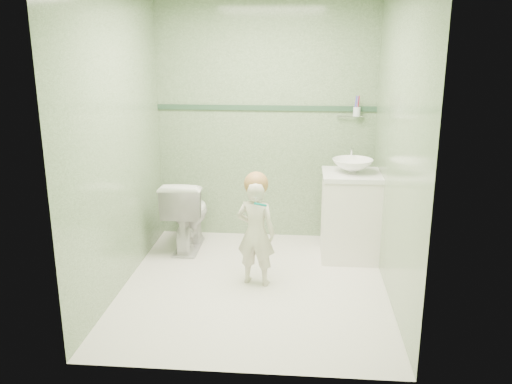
{
  "coord_description": "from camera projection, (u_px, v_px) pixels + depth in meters",
  "views": [
    {
      "loc": [
        0.37,
        -4.15,
        2.0
      ],
      "look_at": [
        0.0,
        0.15,
        0.78
      ],
      "focal_mm": 37.69,
      "sensor_mm": 36.0,
      "label": 1
    }
  ],
  "objects": [
    {
      "name": "counter",
      "position": [
        352.0,
        175.0,
        4.93
      ],
      "size": [
        0.54,
        0.52,
        0.04
      ],
      "primitive_type": "cube",
      "color": "white",
      "rests_on": "vanity"
    },
    {
      "name": "faucet",
      "position": [
        351.0,
        153.0,
        5.07
      ],
      "size": [
        0.03,
        0.13,
        0.18
      ],
      "color": "silver",
      "rests_on": "counter"
    },
    {
      "name": "trim_stripe",
      "position": [
        265.0,
        108.0,
        5.37
      ],
      "size": [
        2.2,
        0.02,
        0.05
      ],
      "primitive_type": "cube",
      "color": "#2D4E38",
      "rests_on": "room_shell"
    },
    {
      "name": "vanity",
      "position": [
        350.0,
        217.0,
        5.05
      ],
      "size": [
        0.52,
        0.5,
        0.8
      ],
      "primitive_type": "cube",
      "color": "white",
      "rests_on": "ground"
    },
    {
      "name": "room_shell",
      "position": [
        254.0,
        146.0,
        4.23
      ],
      "size": [
        2.5,
        2.54,
        2.4
      ],
      "color": "gray",
      "rests_on": "ground"
    },
    {
      "name": "toilet",
      "position": [
        187.0,
        214.0,
        5.28
      ],
      "size": [
        0.4,
        0.7,
        0.71
      ],
      "primitive_type": "imported",
      "rotation": [
        0.0,
        0.0,
        3.14
      ],
      "color": "white",
      "rests_on": "ground"
    },
    {
      "name": "cup_holder",
      "position": [
        356.0,
        111.0,
        5.25
      ],
      "size": [
        0.26,
        0.07,
        0.21
      ],
      "color": "silver",
      "rests_on": "room_shell"
    },
    {
      "name": "basin",
      "position": [
        353.0,
        166.0,
        4.91
      ],
      "size": [
        0.37,
        0.37,
        0.13
      ],
      "primitive_type": "imported",
      "color": "white",
      "rests_on": "counter"
    },
    {
      "name": "teal_toothbrush",
      "position": [
        260.0,
        204.0,
        4.26
      ],
      "size": [
        0.11,
        0.14,
        0.08
      ],
      "color": "#057E7B",
      "rests_on": "toddler"
    },
    {
      "name": "toddler",
      "position": [
        256.0,
        233.0,
        4.48
      ],
      "size": [
        0.37,
        0.28,
        0.91
      ],
      "primitive_type": "imported",
      "rotation": [
        0.0,
        0.0,
        2.92
      ],
      "color": "silver",
      "rests_on": "ground"
    },
    {
      "name": "hair_cap",
      "position": [
        256.0,
        184.0,
        4.39
      ],
      "size": [
        0.2,
        0.2,
        0.2
      ],
      "primitive_type": "sphere",
      "color": "#9E713E",
      "rests_on": "toddler"
    },
    {
      "name": "ground",
      "position": [
        254.0,
        285.0,
        4.55
      ],
      "size": [
        2.5,
        2.5,
        0.0
      ],
      "primitive_type": "plane",
      "color": "white",
      "rests_on": "ground"
    }
  ]
}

